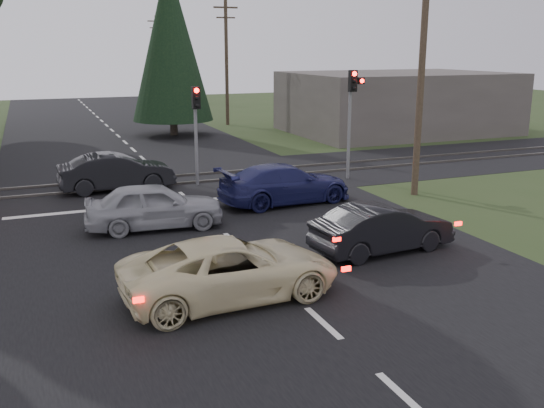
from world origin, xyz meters
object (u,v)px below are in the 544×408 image
cream_coupe (231,269)px  dark_hatchback (382,228)px  traffic_signal_right (352,103)px  traffic_signal_center (196,119)px  utility_pole_near (422,72)px  dark_car_far (116,172)px  blue_sedan (285,184)px  silver_car (154,206)px  utility_pole_far (157,56)px  utility_pole_mid (227,60)px

cream_coupe → dark_hatchback: (4.97, 1.53, -0.02)m
traffic_signal_right → traffic_signal_center: size_ratio=1.15×
traffic_signal_right → utility_pole_near: bearing=-74.7°
dark_hatchback → dark_car_far: bearing=23.3°
dark_hatchback → dark_car_far: size_ratio=0.91×
blue_sedan → silver_car: bearing=101.3°
traffic_signal_right → cream_coupe: bearing=-130.4°
traffic_signal_right → blue_sedan: 5.77m
utility_pole_far → dark_car_far: (-10.75, -43.87, -3.98)m
cream_coupe → blue_sedan: bearing=-34.1°
utility_pole_far → cream_coupe: (-9.87, -56.00, -4.02)m
utility_pole_mid → utility_pole_far: (0.00, 25.00, 0.00)m
traffic_signal_right → cream_coupe: 14.00m
utility_pole_far → blue_sedan: bearing=-96.2°
utility_pole_mid → silver_car: (-10.40, -24.79, -3.99)m
traffic_signal_right → utility_pole_far: bearing=88.8°
utility_pole_near → silver_car: (-10.40, -0.79, -3.99)m
traffic_signal_right → utility_pole_mid: (0.95, 20.53, 1.41)m
dark_car_far → utility_pole_near: bearing=-117.2°
utility_pole_near → dark_car_far: utility_pole_near is taller
dark_hatchback → dark_car_far: dark_car_far is taller
dark_hatchback → traffic_signal_right: bearing=-29.5°
cream_coupe → traffic_signal_center: bearing=-14.6°
traffic_signal_center → silver_car: bearing=-117.9°
utility_pole_far → traffic_signal_center: bearing=-99.6°
utility_pole_mid → cream_coupe: size_ratio=1.78×
utility_pole_near → blue_sedan: 6.65m
traffic_signal_center → utility_pole_near: 9.05m
cream_coupe → blue_sedan: size_ratio=1.01×
utility_pole_far → dark_hatchback: utility_pole_far is taller
cream_coupe → dark_car_far: 12.16m
utility_pole_mid → dark_hatchback: size_ratio=2.17×
traffic_signal_center → dark_car_far: bearing=172.1°
dark_hatchback → utility_pole_mid: bearing=-15.1°
traffic_signal_right → traffic_signal_center: bearing=169.6°
utility_pole_near → utility_pole_mid: bearing=90.0°
traffic_signal_right → silver_car: size_ratio=1.09×
utility_pole_far → cream_coupe: size_ratio=1.78×
utility_pole_far → dark_hatchback: (-4.90, -54.47, -4.04)m
silver_car → utility_pole_far: bearing=-7.1°
dark_car_far → traffic_signal_right: bearing=-101.2°
dark_hatchback → blue_sedan: 6.12m
traffic_signal_center → blue_sedan: size_ratio=0.82×
silver_car → utility_pole_mid: bearing=-18.1°
traffic_signal_right → blue_sedan: (-4.32, -2.83, -2.59)m
traffic_signal_center → traffic_signal_right: bearing=-10.4°
traffic_signal_center → utility_pole_mid: 20.82m
traffic_signal_right → silver_car: traffic_signal_right is taller
silver_car → utility_pole_near: bearing=-81.0°
utility_pole_mid → silver_car: 27.17m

